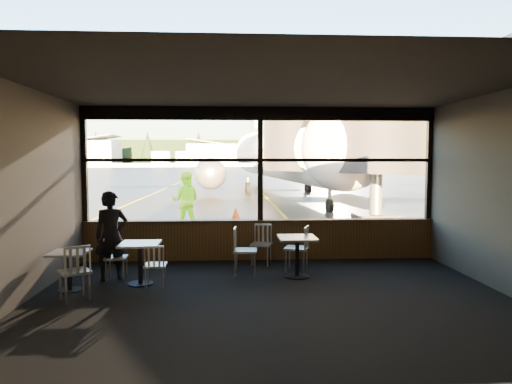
{
  "coord_description": "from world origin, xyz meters",
  "views": [
    {
      "loc": [
        -0.67,
        -10.41,
        2.3
      ],
      "look_at": [
        -0.04,
        1.0,
        1.5
      ],
      "focal_mm": 32.0,
      "sensor_mm": 36.0,
      "label": 1
    }
  ],
  "objects": [
    {
      "name": "cone_nose",
      "position": [
        -0.49,
        7.48,
        0.23
      ],
      "size": [
        0.34,
        0.34,
        0.47
      ],
      "primitive_type": "cone",
      "color": "#DA5806",
      "rests_on": "ground_plane"
    },
    {
      "name": "fuel_tank_b",
      "position": [
        -20.0,
        182.0,
        3.0
      ],
      "size": [
        8.0,
        8.0,
        6.0
      ],
      "primitive_type": "cylinder",
      "color": "silver",
      "rests_on": "ground_plane"
    },
    {
      "name": "ceiling",
      "position": [
        0.0,
        -3.0,
        3.5
      ],
      "size": [
        8.0,
        6.0,
        0.04
      ],
      "primitive_type": "cube",
      "color": "#38332D",
      "rests_on": "ground"
    },
    {
      "name": "ground_plane",
      "position": [
        0.0,
        120.0,
        0.0
      ],
      "size": [
        520.0,
        520.0,
        0.0
      ],
      "primitive_type": "plane",
      "color": "black",
      "rests_on": "ground"
    },
    {
      "name": "carpet_floor",
      "position": [
        0.0,
        -3.0,
        0.01
      ],
      "size": [
        8.0,
        6.0,
        0.01
      ],
      "primitive_type": "cube",
      "color": "black",
      "rests_on": "ground"
    },
    {
      "name": "window_transom",
      "position": [
        0.0,
        0.0,
        2.3
      ],
      "size": [
        8.0,
        0.1,
        0.08
      ],
      "primitive_type": "cube",
      "color": "black",
      "rests_on": "ground"
    },
    {
      "name": "mullion_right",
      "position": [
        3.95,
        0.0,
        2.2
      ],
      "size": [
        0.12,
        0.12,
        2.6
      ],
      "primitive_type": "cube",
      "color": "black",
      "rests_on": "ground"
    },
    {
      "name": "chair_mid_s",
      "position": [
        -2.03,
        -2.22,
        0.4
      ],
      "size": [
        0.45,
        0.45,
        0.8
      ],
      "primitive_type": null,
      "rotation": [
        0.0,
        0.0,
        0.03
      ],
      "color": "#BBB6A9",
      "rests_on": "carpet_floor"
    },
    {
      "name": "hangar_mid",
      "position": [
        0.0,
        185.0,
        5.0
      ],
      "size": [
        38.0,
        15.0,
        10.0
      ],
      "primitive_type": null,
      "color": "silver",
      "rests_on": "ground_plane"
    },
    {
      "name": "chair_mid_w",
      "position": [
        -2.88,
        -1.62,
        0.42
      ],
      "size": [
        0.47,
        0.47,
        0.84
      ],
      "primitive_type": null,
      "rotation": [
        0.0,
        0.0,
        -1.53
      ],
      "color": "beige",
      "rests_on": "carpet_floor"
    },
    {
      "name": "ground_crew",
      "position": [
        -2.17,
        4.7,
        0.96
      ],
      "size": [
        0.99,
        0.8,
        1.93
      ],
      "primitive_type": "imported",
      "rotation": [
        0.0,
        0.0,
        3.07
      ],
      "color": "#BFF219",
      "rests_on": "ground_plane"
    },
    {
      "name": "airliner",
      "position": [
        2.74,
        20.71,
        5.16
      ],
      "size": [
        30.9,
        36.03,
        10.32
      ],
      "primitive_type": null,
      "rotation": [
        0.0,
        0.0,
        0.08
      ],
      "color": "white",
      "rests_on": "ground_plane"
    },
    {
      "name": "fuel_tank_c",
      "position": [
        -10.0,
        182.0,
        3.0
      ],
      "size": [
        8.0,
        8.0,
        6.0
      ],
      "primitive_type": "cylinder",
      "color": "silver",
      "rests_on": "ground_plane"
    },
    {
      "name": "treeline",
      "position": [
        0.0,
        210.0,
        6.0
      ],
      "size": [
        360.0,
        3.0,
        12.0
      ],
      "primitive_type": "cube",
      "color": "black",
      "rests_on": "ground_plane"
    },
    {
      "name": "window_header",
      "position": [
        0.0,
        0.0,
        3.35
      ],
      "size": [
        8.0,
        0.18,
        0.3
      ],
      "primitive_type": "cube",
      "color": "black",
      "rests_on": "ground"
    },
    {
      "name": "chair_near_w",
      "position": [
        -0.39,
        -1.39,
        0.48
      ],
      "size": [
        0.57,
        0.57,
        0.96
      ],
      "primitive_type": null,
      "rotation": [
        0.0,
        0.0,
        -1.66
      ],
      "color": "#B2ADA1",
      "rests_on": "carpet_floor"
    },
    {
      "name": "wall_left",
      "position": [
        -4.0,
        -3.0,
        1.75
      ],
      "size": [
        0.04,
        6.0,
        3.5
      ],
      "primitive_type": "cube",
      "color": "#4B443C",
      "rests_on": "ground"
    },
    {
      "name": "wall_right",
      "position": [
        4.0,
        -3.0,
        1.75
      ],
      "size": [
        0.04,
        6.0,
        3.5
      ],
      "primitive_type": "cube",
      "color": "#4B443C",
      "rests_on": "ground"
    },
    {
      "name": "chair_left_s",
      "position": [
        -3.23,
        -2.93,
        0.47
      ],
      "size": [
        0.71,
        0.71,
        0.95
      ],
      "primitive_type": null,
      "rotation": [
        0.0,
        0.0,
        0.58
      ],
      "color": "#B4B0A2",
      "rests_on": "carpet_floor"
    },
    {
      "name": "window_sill",
      "position": [
        0.0,
        0.0,
        0.45
      ],
      "size": [
        8.0,
        0.28,
        0.9
      ],
      "primitive_type": "cube",
      "color": "#523619",
      "rests_on": "ground"
    },
    {
      "name": "jet_bridge",
      "position": [
        3.6,
        5.5,
        2.47
      ],
      "size": [
        9.28,
        11.34,
        4.95
      ],
      "primitive_type": null,
      "color": "#28282A",
      "rests_on": "ground_plane"
    },
    {
      "name": "chair_near_n",
      "position": [
        -0.01,
        -0.56,
        0.45
      ],
      "size": [
        0.6,
        0.6,
        0.9
      ],
      "primitive_type": null,
      "rotation": [
        0.0,
        0.0,
        2.87
      ],
      "color": "beige",
      "rests_on": "carpet_floor"
    },
    {
      "name": "mullion_left",
      "position": [
        -3.95,
        0.0,
        2.2
      ],
      "size": [
        0.12,
        0.12,
        2.6
      ],
      "primitive_type": "cube",
      "color": "black",
      "rests_on": "ground"
    },
    {
      "name": "hangar_left",
      "position": [
        -70.0,
        180.0,
        5.5
      ],
      "size": [
        45.0,
        18.0,
        11.0
      ],
      "primitive_type": null,
      "color": "silver",
      "rests_on": "ground_plane"
    },
    {
      "name": "hangar_right",
      "position": [
        60.0,
        178.0,
        6.0
      ],
      "size": [
        50.0,
        20.0,
        12.0
      ],
      "primitive_type": null,
      "color": "silver",
      "rests_on": "ground_plane"
    },
    {
      "name": "mullion_centre",
      "position": [
        0.0,
        0.0,
        2.2
      ],
      "size": [
        0.12,
        0.12,
        2.6
      ],
      "primitive_type": "cube",
      "color": "black",
      "rests_on": "ground"
    },
    {
      "name": "cafe_table_left",
      "position": [
        -3.51,
        -2.36,
        0.35
      ],
      "size": [
        0.64,
        0.64,
        0.7
      ],
      "primitive_type": null,
      "color": "gray",
      "rests_on": "carpet_floor"
    },
    {
      "name": "cafe_table_mid",
      "position": [
        -2.35,
        -2.01,
        0.39
      ],
      "size": [
        0.71,
        0.71,
        0.78
      ],
      "primitive_type": null,
      "color": "#9B958E",
      "rests_on": "carpet_floor"
    },
    {
      "name": "cafe_table_near",
      "position": [
        0.62,
        -1.64,
        0.4
      ],
      "size": [
        0.73,
        0.73,
        0.8
      ],
      "primitive_type": null,
      "color": "#AAA39C",
      "rests_on": "carpet_floor"
    },
    {
      "name": "wall_back",
      "position": [
        0.0,
        -6.0,
        1.75
      ],
      "size": [
        8.0,
        0.04,
        3.5
      ],
      "primitive_type": "cube",
      "color": "#4B443C",
      "rests_on": "ground"
    },
    {
      "name": "chair_near_e",
      "position": [
        0.68,
        -1.18,
        0.48
      ],
      "size": [
        0.66,
        0.66,
        0.95
      ],
      "primitive_type": null,
      "rotation": [
        0.0,
        0.0,
        1.24
      ],
      "color": "#B4B0A2",
      "rests_on": "carpet_floor"
    },
    {
      "name": "fuel_tank_a",
      "position": [
        -30.0,
        182.0,
        3.0
      ],
      "size": [
        8.0,
        8.0,
        6.0
      ],
      "primitive_type": "cylinder",
      "color": "silver",
      "rests_on": "ground_plane"
    },
    {
      "name": "passenger",
      "position": [
        -2.95,
        -1.67,
        0.86
      ],
      "size": [
        0.74,
        0.65,
        1.72
      ],
      "primitive_type": "imported",
      "rotation": [
        0.0,
        0.0,
        0.46
      ],
      "color": "black",
      "rests_on": "carpet_floor"
    }
  ]
}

